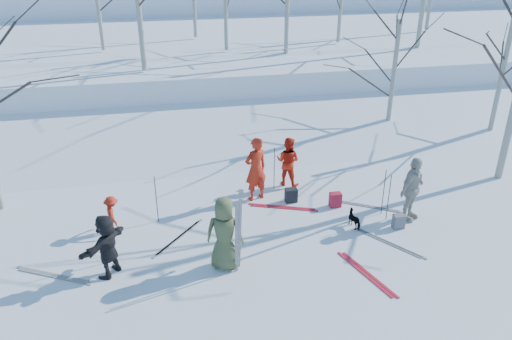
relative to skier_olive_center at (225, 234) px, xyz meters
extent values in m
plane|color=white|center=(1.19, 0.77, -0.89)|extent=(120.00, 120.00, 0.00)
cube|color=white|center=(1.19, 7.77, -0.74)|extent=(70.00, 9.49, 4.12)
cube|color=white|center=(1.19, 17.77, 0.11)|extent=(70.00, 18.00, 2.20)
imported|color=#475231|center=(0.00, 0.00, 0.00)|extent=(1.01, 0.83, 1.78)
imported|color=#B52210|center=(1.34, 3.05, 0.06)|extent=(0.81, 0.67, 1.90)
imported|color=red|center=(2.48, 3.77, -0.12)|extent=(0.94, 0.91, 1.53)
imported|color=#B52210|center=(-2.60, 2.09, -0.39)|extent=(0.51, 0.71, 0.99)
imported|color=beige|center=(5.15, 1.12, 0.01)|extent=(1.12, 0.94, 1.79)
imported|color=black|center=(-2.59, 0.25, -0.13)|extent=(1.19, 1.39, 1.51)
imported|color=black|center=(3.58, 1.03, -0.66)|extent=(0.39, 0.58, 0.45)
cube|color=silver|center=(0.23, -0.29, 0.06)|extent=(0.09, 0.16, 1.90)
cube|color=silver|center=(0.31, -0.18, 0.06)|extent=(0.11, 0.23, 1.89)
cylinder|color=black|center=(-2.50, 0.74, -0.22)|extent=(0.02, 0.02, 1.34)
cylinder|color=black|center=(-1.47, 2.34, -0.22)|extent=(0.02, 0.02, 1.34)
cylinder|color=black|center=(-2.63, 0.21, -0.22)|extent=(0.02, 0.02, 1.34)
cylinder|color=black|center=(4.54, 1.17, -0.22)|extent=(0.02, 0.02, 1.34)
cylinder|color=black|center=(4.55, 1.50, -0.22)|extent=(0.02, 0.02, 1.34)
cylinder|color=black|center=(2.01, 3.56, -0.22)|extent=(0.02, 0.02, 1.34)
cylinder|color=black|center=(1.60, 3.24, -0.22)|extent=(0.02, 0.02, 1.34)
cube|color=#A8192E|center=(3.44, 2.15, -0.68)|extent=(0.32, 0.22, 0.42)
cube|color=slate|center=(4.68, 0.74, -0.70)|extent=(0.30, 0.20, 0.38)
cube|color=black|center=(2.30, 2.68, -0.69)|extent=(0.34, 0.24, 0.40)
camera|label=1|loc=(-1.22, -9.44, 6.10)|focal=35.00mm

